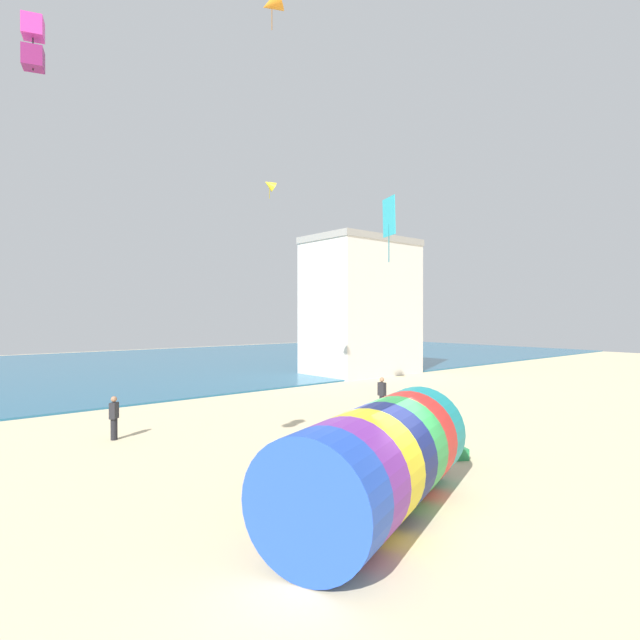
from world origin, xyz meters
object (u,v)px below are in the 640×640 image
kite_yellow_delta (269,185)px  bystander_mid_beach (382,395)px  kite_handler (422,429)px  giant_inflatable_tube (377,460)px  kite_cyan_diamond (389,218)px  kite_magenta_box (33,43)px  cooler_box (459,454)px  kite_orange_delta (272,4)px  bystander_near_water (114,418)px

kite_yellow_delta → bystander_mid_beach: 11.67m
kite_handler → kite_yellow_delta: kite_yellow_delta is taller
giant_inflatable_tube → kite_cyan_diamond: size_ratio=3.57×
giant_inflatable_tube → kite_magenta_box: (-6.15, 3.81, 8.84)m
kite_yellow_delta → cooler_box: bearing=-93.1°
kite_orange_delta → kite_cyan_diamond: bearing=-86.4°
kite_orange_delta → bystander_mid_beach: 17.03m
kite_orange_delta → cooler_box: size_ratio=2.86×
kite_yellow_delta → kite_orange_delta: size_ratio=0.70×
bystander_near_water → bystander_mid_beach: (11.23, -2.88, 0.04)m
kite_handler → kite_cyan_diamond: bearing=167.8°
kite_cyan_diamond → cooler_box: bearing=-35.3°
bystander_near_water → bystander_mid_beach: 11.60m
bystander_mid_beach → cooler_box: 7.74m
kite_magenta_box → kite_yellow_delta: 15.03m
kite_magenta_box → kite_handler: bearing=-7.4°
kite_magenta_box → cooler_box: 15.28m
kite_cyan_diamond → cooler_box: 7.75m
kite_handler → kite_cyan_diamond: kite_cyan_diamond is taller
kite_cyan_diamond → bystander_near_water: 12.13m
kite_handler → cooler_box: kite_handler is taller
kite_magenta_box → kite_cyan_diamond: (9.52, -1.12, -2.51)m
kite_handler → kite_cyan_diamond: size_ratio=0.86×
kite_yellow_delta → kite_cyan_diamond: 10.99m
kite_handler → kite_magenta_box: kite_magenta_box is taller
giant_inflatable_tube → kite_handler: size_ratio=4.15×
kite_magenta_box → giant_inflatable_tube: bearing=-31.8°
cooler_box → kite_orange_delta: bearing=107.3°
giant_inflatable_tube → kite_orange_delta: 17.97m
kite_magenta_box → kite_yellow_delta: (11.99, 9.01, 0.97)m
kite_yellow_delta → kite_orange_delta: (-2.84, -4.31, 5.73)m
bystander_near_water → cooler_box: size_ratio=3.08×
kite_magenta_box → kite_orange_delta: bearing=27.2°
kite_magenta_box → cooler_box: size_ratio=2.14×
kite_orange_delta → kite_magenta_box: bearing=-152.8°
kite_magenta_box → bystander_near_water: 12.39m
bystander_near_water → bystander_mid_beach: bystander_mid_beach is taller
kite_handler → kite_orange_delta: 17.13m
giant_inflatable_tube → kite_handler: bearing=27.3°
kite_cyan_diamond → kite_orange_delta: bearing=93.6°
kite_yellow_delta → kite_orange_delta: bearing=-123.3°
kite_cyan_diamond → kite_yellow_delta: bearing=76.3°
giant_inflatable_tube → bystander_near_water: size_ratio=4.48×
kite_cyan_diamond → cooler_box: (1.84, -1.31, -7.41)m
kite_magenta_box → bystander_mid_beach: size_ratio=0.67×
kite_orange_delta → kite_cyan_diamond: size_ratio=0.74×
bystander_near_water → kite_handler: bearing=-51.1°
giant_inflatable_tube → kite_yellow_delta: bearing=65.5°
kite_magenta_box → bystander_mid_beach: bearing=16.0°
kite_orange_delta → giant_inflatable_tube: bearing=-109.5°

